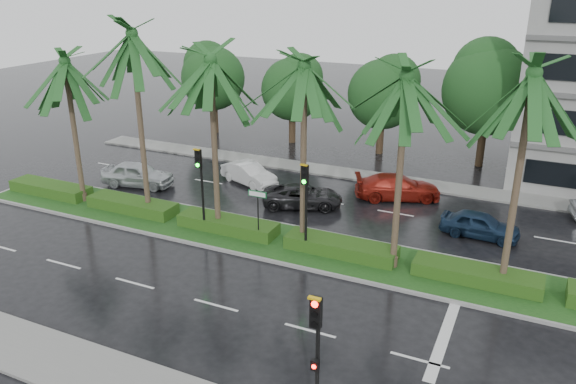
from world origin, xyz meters
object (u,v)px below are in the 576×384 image
at_px(street_sign, 258,203).
at_px(signal_median_left, 200,178).
at_px(car_silver, 138,174).
at_px(car_red, 398,187).
at_px(car_white, 249,174).
at_px(signal_near, 316,358).
at_px(car_blue, 480,225).
at_px(car_darkgrey, 302,196).

bearing_deg(street_sign, signal_median_left, -176.53).
height_order(car_silver, car_red, car_silver).
bearing_deg(car_white, signal_near, -125.21).
height_order(street_sign, car_silver, street_sign).
height_order(car_white, car_blue, car_white).
bearing_deg(car_blue, car_silver, 96.48).
bearing_deg(car_darkgrey, street_sign, 158.35).
height_order(car_darkgrey, car_red, car_red).
xyz_separation_m(signal_near, car_white, (-11.50, 17.15, -1.85)).
distance_m(signal_near, signal_median_left, 13.93).
bearing_deg(car_white, signal_median_left, -147.69).
xyz_separation_m(signal_near, street_sign, (-7.00, 9.87, -0.38)).
distance_m(signal_median_left, car_red, 11.86).
distance_m(street_sign, car_white, 8.68).
bearing_deg(street_sign, signal_near, -54.66).
distance_m(car_white, car_blue, 14.13).
height_order(car_darkgrey, car_blue, car_blue).
bearing_deg(car_red, car_white, 75.48).
relative_size(car_silver, car_darkgrey, 1.00).
bearing_deg(signal_near, car_darkgrey, 114.79).
relative_size(street_sign, car_darkgrey, 0.59).
height_order(signal_near, signal_median_left, signal_median_left).
xyz_separation_m(car_silver, car_blue, (20.00, 1.30, -0.11)).
distance_m(signal_median_left, car_white, 7.96).
relative_size(signal_median_left, street_sign, 1.68).
distance_m(signal_median_left, car_blue, 13.88).
xyz_separation_m(signal_near, car_red, (-2.50, 18.59, -1.79)).
bearing_deg(street_sign, car_darkgrey, 90.00).
relative_size(car_white, car_red, 0.82).
xyz_separation_m(signal_median_left, car_darkgrey, (3.00, 5.46, -2.38)).
distance_m(signal_near, car_blue, 15.55).
xyz_separation_m(signal_near, car_darkgrey, (-7.00, 15.15, -1.89)).
bearing_deg(car_red, street_sign, 129.12).
bearing_deg(car_white, car_silver, 139.11).
xyz_separation_m(signal_median_left, car_red, (7.50, 8.90, -2.29)).
bearing_deg(car_red, car_darkgrey, 103.76).
bearing_deg(car_darkgrey, car_white, 44.40).
xyz_separation_m(car_darkgrey, car_blue, (9.50, 0.08, 0.03)).
bearing_deg(car_darkgrey, signal_median_left, 129.58).
relative_size(car_silver, car_blue, 1.17).
relative_size(signal_near, car_darkgrey, 0.98).
height_order(signal_median_left, car_blue, signal_median_left).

